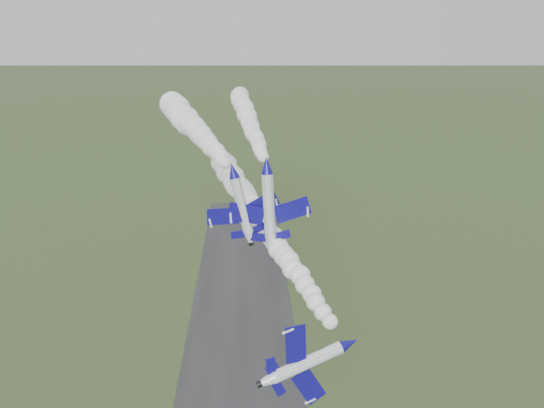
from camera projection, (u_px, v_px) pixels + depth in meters
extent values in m
cylinder|color=white|center=(349.00, 343.00, 64.27)|extent=(3.70, 7.84, 1.70)
cone|color=navy|center=(370.00, 367.00, 59.86)|extent=(2.18, 2.39, 1.70)
cone|color=white|center=(332.00, 324.00, 68.51)|extent=(2.08, 2.04, 1.70)
cylinder|color=black|center=(329.00, 320.00, 69.34)|extent=(0.98, 0.76, 0.86)
ellipsoid|color=black|center=(362.00, 351.00, 62.58)|extent=(1.80, 2.84, 1.13)
cube|color=navy|center=(339.00, 320.00, 63.93)|extent=(1.85, 2.46, 4.06)
cube|color=navy|center=(351.00, 361.00, 65.89)|extent=(1.85, 2.46, 4.06)
cube|color=navy|center=(332.00, 316.00, 67.24)|extent=(0.85, 1.13, 1.78)
cube|color=navy|center=(338.00, 338.00, 68.29)|extent=(0.85, 1.13, 1.78)
cube|color=navy|center=(345.00, 324.00, 67.81)|extent=(2.28, 1.93, 0.67)
cylinder|color=white|center=(233.00, 170.00, 85.63)|extent=(3.64, 8.67, 1.81)
cone|color=navy|center=(241.00, 179.00, 80.68)|extent=(2.26, 2.57, 1.81)
cone|color=white|center=(226.00, 163.00, 90.39)|extent=(2.17, 2.17, 1.81)
cylinder|color=black|center=(225.00, 161.00, 91.32)|extent=(1.03, 0.79, 0.92)
ellipsoid|color=black|center=(235.00, 170.00, 83.42)|extent=(1.82, 3.10, 1.21)
cube|color=navy|center=(212.00, 176.00, 85.88)|extent=(4.98, 3.37, 1.17)
cube|color=navy|center=(252.00, 164.00, 86.97)|extent=(4.98, 3.37, 1.17)
cube|color=navy|center=(217.00, 167.00, 89.25)|extent=(2.19, 1.52, 0.55)
cube|color=navy|center=(237.00, 161.00, 89.84)|extent=(2.19, 1.52, 0.55)
cube|color=navy|center=(225.00, 156.00, 88.88)|extent=(0.95, 1.71, 2.19)
cylinder|color=white|center=(267.00, 165.00, 85.84)|extent=(2.36, 9.55, 1.77)
cone|color=navy|center=(271.00, 175.00, 80.15)|extent=(1.92, 2.58, 1.77)
cone|color=white|center=(263.00, 157.00, 91.31)|extent=(1.90, 2.13, 1.77)
cylinder|color=black|center=(262.00, 155.00, 92.39)|extent=(0.94, 0.73, 0.90)
ellipsoid|color=black|center=(268.00, 165.00, 83.34)|extent=(1.38, 3.31, 1.18)
cube|color=navy|center=(243.00, 167.00, 86.46)|extent=(5.34, 3.02, 0.42)
cube|color=navy|center=(289.00, 163.00, 87.04)|extent=(5.34, 3.02, 0.42)
cube|color=navy|center=(252.00, 159.00, 90.19)|extent=(2.33, 1.38, 0.23)
cube|color=navy|center=(276.00, 157.00, 90.50)|extent=(2.33, 1.38, 0.23)
cube|color=navy|center=(263.00, 149.00, 89.66)|extent=(0.37, 1.81, 2.48)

